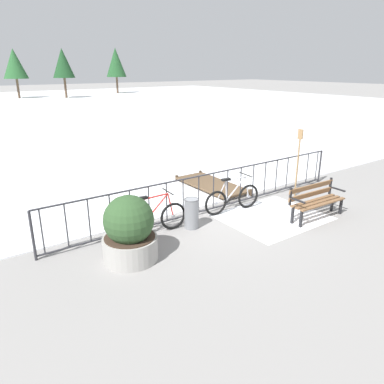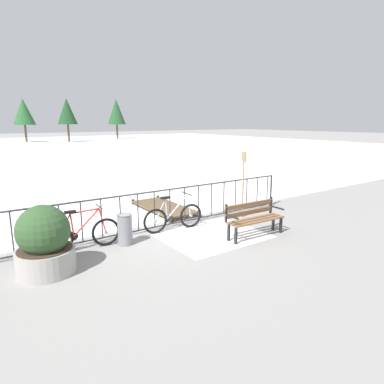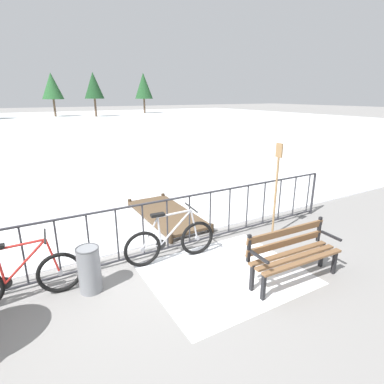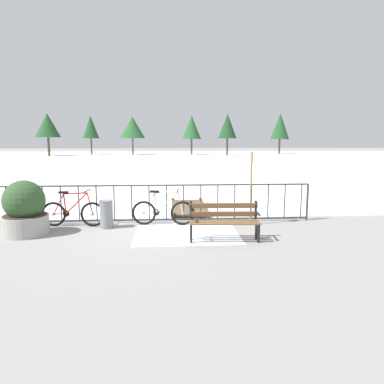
# 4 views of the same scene
# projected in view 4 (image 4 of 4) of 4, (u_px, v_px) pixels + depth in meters

# --- Properties ---
(ground_plane) EXTENTS (160.00, 160.00, 0.00)m
(ground_plane) POSITION_uv_depth(u_px,v_px,m) (150.00, 222.00, 9.83)
(ground_plane) COLOR gray
(frozen_pond) EXTENTS (80.00, 56.00, 0.03)m
(frozen_pond) POSITION_uv_depth(u_px,v_px,m) (164.00, 161.00, 37.85)
(frozen_pond) COLOR white
(frozen_pond) RESTS_ON ground
(snow_patch) EXTENTS (2.53, 2.11, 0.01)m
(snow_patch) POSITION_uv_depth(u_px,v_px,m) (187.00, 233.00, 8.71)
(snow_patch) COLOR white
(snow_patch) RESTS_ON ground
(railing_fence) EXTENTS (9.06, 0.06, 1.07)m
(railing_fence) POSITION_uv_depth(u_px,v_px,m) (149.00, 203.00, 9.75)
(railing_fence) COLOR #2D2D33
(railing_fence) RESTS_ON ground
(bicycle_near_railing) EXTENTS (1.71, 0.52, 0.97)m
(bicycle_near_railing) POSITION_uv_depth(u_px,v_px,m) (163.00, 212.00, 9.49)
(bicycle_near_railing) COLOR black
(bicycle_near_railing) RESTS_ON ground
(bicycle_second) EXTENTS (1.71, 0.52, 0.97)m
(bicycle_second) POSITION_uv_depth(u_px,v_px,m) (73.00, 213.00, 9.35)
(bicycle_second) COLOR black
(bicycle_second) RESTS_ON ground
(park_bench) EXTENTS (1.62, 0.54, 0.89)m
(park_bench) POSITION_uv_depth(u_px,v_px,m) (224.00, 218.00, 8.07)
(park_bench) COLOR brown
(park_bench) RESTS_ON ground
(planter_with_shrub) EXTENTS (1.08, 1.08, 1.34)m
(planter_with_shrub) POSITION_uv_depth(u_px,v_px,m) (25.00, 210.00, 8.51)
(planter_with_shrub) COLOR #9E9B96
(planter_with_shrub) RESTS_ON ground
(trash_bin) EXTENTS (0.35, 0.35, 0.73)m
(trash_bin) POSITION_uv_depth(u_px,v_px,m) (106.00, 214.00, 9.18)
(trash_bin) COLOR gray
(trash_bin) RESTS_ON ground
(oar_upright) EXTENTS (0.04, 0.16, 1.98)m
(oar_upright) POSITION_uv_depth(u_px,v_px,m) (251.00, 184.00, 9.38)
(oar_upright) COLOR #937047
(oar_upright) RESTS_ON ground
(wooden_dock) EXTENTS (1.10, 2.61, 0.20)m
(wooden_dock) POSITION_uv_depth(u_px,v_px,m) (189.00, 207.00, 11.43)
(wooden_dock) COLOR brown
(wooden_dock) RESTS_ON ground
(tree_far_west) EXTENTS (2.84, 2.84, 6.27)m
(tree_far_west) POSITION_uv_depth(u_px,v_px,m) (280.00, 126.00, 54.25)
(tree_far_west) COLOR brown
(tree_far_west) RESTS_ON ground
(tree_west_mid) EXTENTS (2.37, 2.37, 5.73)m
(tree_west_mid) POSITION_uv_depth(u_px,v_px,m) (91.00, 127.00, 51.31)
(tree_west_mid) COLOR brown
(tree_west_mid) RESTS_ON ground
(tree_centre) EXTENTS (3.60, 3.60, 5.49)m
(tree_centre) POSITION_uv_depth(u_px,v_px,m) (132.00, 127.00, 50.04)
(tree_centre) COLOR brown
(tree_centre) RESTS_ON ground
(tree_east_mid) EXTENTS (3.37, 3.37, 5.78)m
(tree_east_mid) POSITION_uv_depth(u_px,v_px,m) (47.00, 125.00, 47.64)
(tree_east_mid) COLOR brown
(tree_east_mid) RESTS_ON ground
(tree_far_east) EXTENTS (2.82, 2.82, 5.76)m
(tree_far_east) POSITION_uv_depth(u_px,v_px,m) (192.00, 127.00, 51.69)
(tree_far_east) COLOR brown
(tree_far_east) RESTS_ON ground
(tree_extra) EXTENTS (2.60, 2.60, 5.82)m
(tree_extra) POSITION_uv_depth(u_px,v_px,m) (227.00, 126.00, 49.25)
(tree_extra) COLOR brown
(tree_extra) RESTS_ON ground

